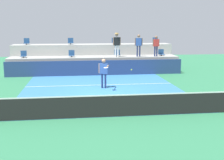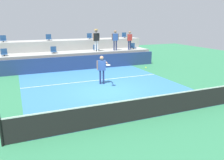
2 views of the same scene
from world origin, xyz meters
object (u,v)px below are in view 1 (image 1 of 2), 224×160
Objects in this scene: stadium_chair_upper_left at (71,42)px; spectator_leaning_on_rail at (139,43)px; tennis_player at (104,70)px; stadium_chair_upper_far_right at (155,41)px; stadium_chair_lower_left at (72,54)px; stadium_chair_lower_far_left at (24,55)px; stadium_chair_upper_right at (115,41)px; stadium_chair_lower_far_right at (161,53)px; spectator_with_hat at (117,42)px; spectator_in_white at (156,44)px; stadium_chair_lower_right at (117,54)px; stadium_chair_upper_far_left at (27,42)px; tennis_ball at (132,70)px.

stadium_chair_upper_left is 0.31× the size of spectator_leaning_on_rail.
stadium_chair_upper_left is 0.30× the size of tennis_player.
stadium_chair_lower_left is at bearing -165.72° from stadium_chair_upper_far_right.
spectator_leaning_on_rail is at bearing -2.53° from stadium_chair_lower_far_left.
stadium_chair_lower_far_left reaches higher than tennis_player.
stadium_chair_upper_right is (3.56, 1.80, 0.85)m from stadium_chair_lower_left.
stadium_chair_upper_right reaches higher than stadium_chair_lower_far_right.
spectator_with_hat is (3.50, -2.18, 0.07)m from stadium_chair_upper_left.
stadium_chair_upper_left is 7.94m from tennis_player.
spectator_leaning_on_rail is (1.57, -2.18, -0.04)m from stadium_chair_upper_right.
spectator_leaning_on_rail reaches higher than stadium_chair_lower_far_left.
stadium_chair_lower_right is at bearing 172.66° from spectator_in_white.
stadium_chair_upper_right reaches higher than stadium_chair_lower_far_left.
tennis_ball is (6.44, -11.00, -0.72)m from stadium_chair_upper_far_left.
spectator_with_hat reaches higher than stadium_chair_upper_far_right.
spectator_leaning_on_rail is (8.72, -2.18, -0.04)m from stadium_chair_upper_far_left.
stadium_chair_lower_far_right is (7.07, 0.00, 0.00)m from stadium_chair_lower_left.
stadium_chair_upper_far_left is 3.51m from stadium_chair_upper_left.
spectator_leaning_on_rail is (5.13, -0.38, 0.81)m from stadium_chair_lower_left.
stadium_chair_upper_far_left and stadium_chair_upper_right have the same top height.
spectator_in_white is (10.07, -0.38, 0.73)m from stadium_chair_lower_far_left.
tennis_player is (5.48, -7.59, -1.25)m from stadium_chair_upper_far_left.
stadium_chair_lower_right is 9.23m from tennis_ball.
spectator_in_white is at bearing -36.52° from stadium_chair_upper_right.
stadium_chair_upper_right is at bearing 89.03° from stadium_chair_lower_right.
stadium_chair_upper_left reaches higher than stadium_chair_lower_left.
stadium_chair_lower_right is (3.53, 0.00, 0.00)m from stadium_chair_lower_left.
stadium_chair_lower_far_left is at bearing -170.40° from stadium_chair_upper_far_right.
tennis_ball is at bearing -74.27° from tennis_player.
stadium_chair_upper_right and stadium_chair_upper_far_right have the same top height.
stadium_chair_upper_far_right is at bearing 0.00° from stadium_chair_upper_far_left.
stadium_chair_lower_left reaches higher than tennis_player.
spectator_leaning_on_rail is at bearing 59.05° from tennis_player.
stadium_chair_upper_far_right is at bearing 55.68° from tennis_player.
stadium_chair_lower_right is at bearing 0.00° from stadium_chair_lower_left.
stadium_chair_lower_far_left and stadium_chair_lower_left have the same top height.
stadium_chair_upper_far_right is 11.80m from tennis_ball.
stadium_chair_upper_right reaches higher than stadium_chair_lower_left.
stadium_chair_upper_far_left is 12.77m from tennis_ball.
stadium_chair_lower_far_right reaches higher than tennis_ball.
stadium_chair_upper_left is (-3.60, 1.80, 0.85)m from stadium_chair_lower_right.
stadium_chair_upper_left reaches higher than stadium_chair_lower_right.
stadium_chair_upper_far_left is 0.28× the size of spectator_with_hat.
stadium_chair_lower_far_left is 11.22m from tennis_ball.
stadium_chair_lower_far_left is 8.74m from spectator_leaning_on_rail.
stadium_chair_lower_far_right is (3.54, 0.00, 0.00)m from stadium_chair_lower_right.
stadium_chair_upper_far_right is 9.27m from tennis_player.
stadium_chair_lower_far_right reaches higher than tennis_player.
stadium_chair_lower_far_left is 0.28× the size of spectator_with_hat.
stadium_chair_upper_far_right is (3.51, 0.00, 0.00)m from stadium_chair_upper_right.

